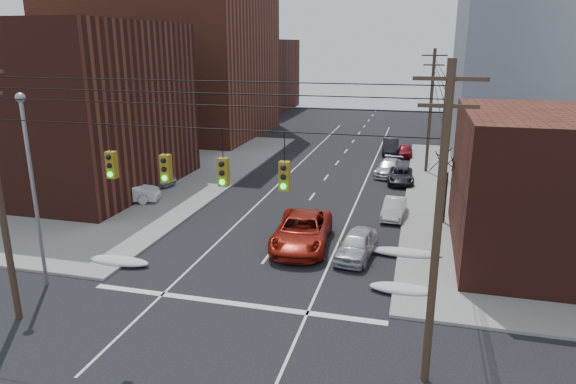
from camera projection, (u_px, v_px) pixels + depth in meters
The scene contains 24 objects.
sidewalk_nw at pixel (42, 167), 48.92m from camera, with size 40.00×40.00×0.15m, color gray.
building_brick_tall at pixel (164, 13), 63.54m from camera, with size 24.00×20.00×30.00m, color brown.
building_brick_near at pixel (41, 107), 41.27m from camera, with size 20.00×16.00×13.00m, color #481D15.
building_brick_far at pixel (227, 75), 90.71m from camera, with size 22.00×18.00×12.00m, color #481D15.
building_glass at pixel (543, 46), 73.54m from camera, with size 20.00×18.00×22.00m, color gray.
utility_pole_right at pixel (438, 226), 16.46m from camera, with size 2.20×0.28×11.00m.
utility_pole_far at pixel (430, 109), 45.28m from camera, with size 2.20×0.28×11.00m.
traffic_signals at pixel (194, 168), 18.07m from camera, with size 17.00×0.42×2.02m.
street_light at pixel (31, 176), 23.66m from camera, with size 0.44×0.44×9.32m.
bare_tree at pixel (445, 190), 32.97m from camera, with size 2.09×2.20×4.93m.
snow_nw at pixel (119, 261), 27.43m from camera, with size 3.50×1.08×0.42m, color silver.
snow_ne at pixel (401, 289), 24.33m from camera, with size 3.00×1.08×0.42m, color silver.
snow_east_far at pixel (405, 253), 28.51m from camera, with size 4.00×1.08×0.42m, color silver.
red_pickup at pixel (302, 231), 29.76m from camera, with size 3.06×6.64×1.85m, color maroon.
parked_car_a at pixel (357, 245), 28.23m from camera, with size 1.77×4.39×1.50m, color #B9B9BF.
parked_car_b at pixel (394, 208), 34.76m from camera, with size 1.37×3.92×1.29m, color silver.
parked_car_c at pixel (400, 175), 43.38m from camera, with size 2.13×4.62×1.28m, color black.
parked_car_d at pixel (389, 168), 45.85m from camera, with size 1.96×4.81×1.40m, color silver.
parked_car_e at pixel (405, 151), 53.51m from camera, with size 1.46×3.63×1.24m, color maroon.
parked_car_f at pixel (391, 146), 55.00m from camera, with size 1.67×4.78×1.58m, color black.
lot_car_a at pixel (126, 191), 37.66m from camera, with size 1.66×4.75×1.56m, color silver.
lot_car_b at pixel (151, 177), 42.35m from camera, with size 2.10×4.56×1.27m, color #AAAAAE.
lot_car_c at pixel (55, 189), 38.71m from camera, with size 1.85×4.54×1.32m, color black.
lot_car_d at pixel (121, 170), 44.44m from camera, with size 1.70×4.23×1.44m, color #B2B3B7.
Camera 1 is at (7.73, -13.22, 11.42)m, focal length 32.00 mm.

